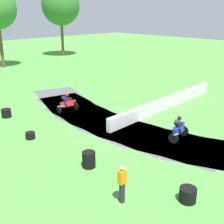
# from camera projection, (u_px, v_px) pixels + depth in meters

# --- Properties ---
(ground_plane) EXTENTS (120.00, 120.00, 0.00)m
(ground_plane) POSITION_uv_depth(u_px,v_px,m) (120.00, 128.00, 19.03)
(ground_plane) COLOR #4C933D
(track_asphalt) EXTENTS (7.41, 24.21, 0.01)m
(track_asphalt) POSITION_uv_depth(u_px,v_px,m) (126.00, 125.00, 19.48)
(track_asphalt) COLOR #515156
(track_asphalt) RESTS_ON ground
(safety_barrier) EXTENTS (13.07, 0.88, 0.90)m
(safety_barrier) POSITION_uv_depth(u_px,v_px,m) (166.00, 103.00, 22.61)
(safety_barrier) COLOR white
(safety_barrier) RESTS_ON ground
(motorcycle_lead_red) EXTENTS (1.71, 0.96, 1.43)m
(motorcycle_lead_red) POSITION_uv_depth(u_px,v_px,m) (68.00, 103.00, 21.98)
(motorcycle_lead_red) COLOR black
(motorcycle_lead_red) RESTS_ON ground
(motorcycle_chase_blue) EXTENTS (1.67, 0.86, 1.42)m
(motorcycle_chase_blue) POSITION_uv_depth(u_px,v_px,m) (179.00, 128.00, 17.22)
(motorcycle_chase_blue) COLOR black
(motorcycle_chase_blue) RESTS_ON ground
(tire_stack_near) EXTENTS (0.68, 0.68, 0.60)m
(tire_stack_near) POSITION_uv_depth(u_px,v_px,m) (6.00, 113.00, 20.82)
(tire_stack_near) COLOR black
(tire_stack_near) RESTS_ON ground
(tire_stack_mid_a) EXTENTS (0.57, 0.57, 0.40)m
(tire_stack_mid_a) POSITION_uv_depth(u_px,v_px,m) (30.00, 135.00, 17.37)
(tire_stack_mid_a) COLOR black
(tire_stack_mid_a) RESTS_ON ground
(tire_stack_mid_b) EXTENTS (0.65, 0.65, 0.80)m
(tire_stack_mid_b) POSITION_uv_depth(u_px,v_px,m) (89.00, 159.00, 14.17)
(tire_stack_mid_b) COLOR black
(tire_stack_mid_b) RESTS_ON ground
(tire_stack_far) EXTENTS (0.69, 0.69, 0.60)m
(tire_stack_far) POSITION_uv_depth(u_px,v_px,m) (188.00, 195.00, 11.64)
(tire_stack_far) COLOR black
(tire_stack_far) RESTS_ON ground
(track_marshal) EXTENTS (0.34, 0.24, 1.63)m
(track_marshal) POSITION_uv_depth(u_px,v_px,m) (122.00, 184.00, 11.43)
(track_marshal) COLOR #232328
(track_marshal) RESTS_ON ground
(tree_far_right) EXTENTS (5.99, 5.99, 11.11)m
(tree_far_right) POSITION_uv_depth(u_px,v_px,m) (61.00, 5.00, 46.33)
(tree_far_right) COLOR brown
(tree_far_right) RESTS_ON ground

